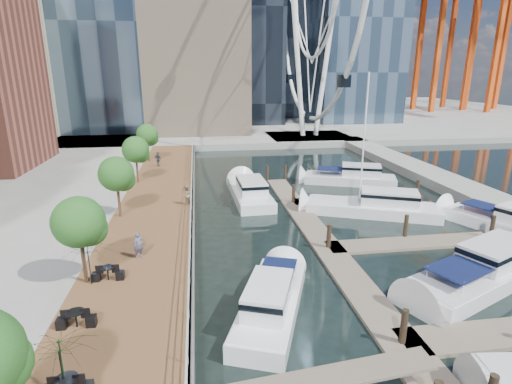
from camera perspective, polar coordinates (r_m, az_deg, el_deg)
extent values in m
plane|color=black|center=(20.04, 9.25, -18.20)|extent=(520.00, 520.00, 0.00)
cube|color=brown|center=(32.67, -14.26, -3.40)|extent=(6.00, 60.00, 1.00)
cube|color=#595954|center=(32.48, -8.99, -3.20)|extent=(0.25, 60.00, 1.00)
cube|color=gray|center=(118.23, -5.86, 11.17)|extent=(200.00, 114.00, 1.00)
cube|color=gray|center=(45.07, 26.24, 0.86)|extent=(4.00, 60.00, 1.00)
cube|color=gray|center=(71.17, 7.58, 7.61)|extent=(14.00, 12.00, 1.00)
cube|color=#6D6051|center=(29.20, 9.05, -6.34)|extent=(2.00, 32.00, 0.20)
cube|color=#6D6051|center=(29.85, 21.35, -6.81)|extent=(12.00, 2.00, 0.20)
cube|color=#6D6051|center=(38.26, 14.12, -1.09)|extent=(12.00, 2.00, 0.20)
cylinder|color=white|center=(69.74, 5.94, 18.62)|extent=(0.80, 0.80, 26.00)
cylinder|color=white|center=(71.12, 10.06, 18.42)|extent=(0.80, 0.80, 26.00)
cylinder|color=#3F2B1C|center=(22.45, -23.38, -8.97)|extent=(0.20, 0.20, 2.40)
sphere|color=#265B1E|center=(21.68, -24.01, -3.93)|extent=(2.60, 2.60, 2.60)
cylinder|color=#3F2B1C|center=(31.57, -18.98, -1.25)|extent=(0.20, 0.20, 2.40)
sphere|color=#265B1E|center=(31.02, -19.34, 2.45)|extent=(2.60, 2.60, 2.60)
cylinder|color=#3F2B1C|center=(41.09, -16.60, 2.97)|extent=(0.20, 0.20, 2.40)
sphere|color=#265B1E|center=(40.68, -16.84, 5.84)|extent=(2.60, 2.60, 2.60)
cylinder|color=#3F2B1C|center=(50.80, -15.12, 5.58)|extent=(0.20, 0.20, 2.40)
sphere|color=#265B1E|center=(50.47, -15.30, 7.92)|extent=(2.60, 2.60, 2.60)
imported|color=#4D4E67|center=(24.33, -16.42, -7.31)|extent=(0.67, 0.55, 1.58)
imported|color=gray|center=(33.17, -9.95, -0.44)|extent=(0.98, 1.00, 1.63)
imported|color=#363B43|center=(47.77, -13.81, 4.58)|extent=(1.03, 0.96, 1.70)
imported|color=black|center=(15.56, -26.03, -21.73)|extent=(3.19, 3.22, 2.26)
imported|color=#0E341B|center=(22.11, -22.71, -9.50)|extent=(3.15, 3.18, 2.25)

